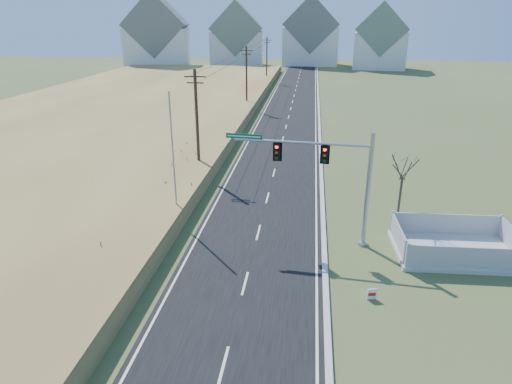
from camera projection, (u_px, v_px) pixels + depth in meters
The scene contains 16 objects.
ground at pixel (250, 265), 25.54m from camera, with size 260.00×260.00×0.00m, color #435429.
road at pixel (292, 104), 71.82m from camera, with size 8.00×180.00×0.06m, color black.
curb at pixel (318, 104), 71.33m from camera, with size 0.30×180.00×0.18m, color #B2AFA8.
reed_marsh at pixel (121, 109), 65.02m from camera, with size 38.00×110.00×1.30m, color tan.
utility_pole_near at pixel (197, 122), 38.46m from camera, with size 1.80×0.26×9.00m.
utility_pole_mid at pixel (247, 77), 66.23m from camera, with size 1.80×0.26×9.00m.
utility_pole_far at pixel (267, 59), 94.01m from camera, with size 1.80×0.26×9.00m.
condo_nw at pixel (157, 37), 119.59m from camera, with size 17.69×13.38×19.05m.
condo_nnw at pixel (237, 40), 125.03m from camera, with size 14.93×11.17×17.03m.
condo_n at pixel (310, 37), 126.25m from camera, with size 15.27×10.20×18.54m.
condo_ne at pixel (380, 42), 117.11m from camera, with size 14.12×10.51×16.52m.
traffic_signal_mast at pixel (336, 176), 26.59m from camera, with size 8.75×1.10×6.98m.
fence_enclosure at pixel (455, 249), 26.63m from camera, with size 7.00×4.89×1.57m.
open_sign at pixel (372, 294), 22.30m from camera, with size 0.47×0.15×0.58m.
flagpole at pixel (174, 173), 29.64m from camera, with size 0.39×0.39×8.76m.
bare_tree at pixel (404, 166), 28.71m from camera, with size 1.95×1.95×5.18m.
Camera 1 is at (3.01, -22.14, 13.03)m, focal length 32.00 mm.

